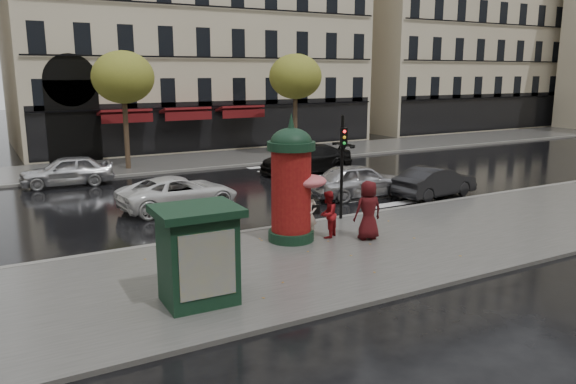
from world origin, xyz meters
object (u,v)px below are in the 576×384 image
man_burgundy (368,210)px  car_far_silver (67,171)px  woman_red (328,214)px  newsstand (198,254)px  woman_umbrella (308,196)px  traffic_light (343,157)px  car_white (179,193)px  car_darkgrey (435,182)px  car_black (306,159)px  morris_column (291,180)px  car_silver (359,180)px

man_burgundy → car_far_silver: 16.42m
woman_red → newsstand: 6.34m
woman_umbrella → traffic_light: size_ratio=0.58×
woman_red → car_white: 7.24m
man_burgundy → car_white: (-3.86, 7.47, -0.41)m
car_far_silver → man_burgundy: bearing=29.3°
car_white → car_darkgrey: bearing=-113.5°
woman_umbrella → newsstand: 5.76m
traffic_light → car_white: 6.96m
traffic_light → car_black: (4.29, 9.60, -1.67)m
woman_umbrella → car_white: size_ratio=0.46×
car_darkgrey → traffic_light: bearing=96.6°
woman_red → newsstand: size_ratio=0.67×
morris_column → newsstand: size_ratio=1.78×
car_silver → morris_column: bearing=132.1°
car_darkgrey → car_white: (-10.69, 3.44, -0.01)m
man_burgundy → car_black: 13.16m
woman_umbrella → morris_column: size_ratio=0.54×
traffic_light → car_silver: (3.07, 3.08, -1.68)m
traffic_light → car_silver: bearing=45.1°
woman_umbrella → car_darkgrey: woman_umbrella is taller
woman_umbrella → car_black: woman_umbrella is taller
morris_column → car_silver: (6.05, 4.50, -1.33)m
woman_red → traffic_light: (1.78, 1.75, 1.54)m
woman_umbrella → traffic_light: (2.48, 1.67, 0.86)m
newsstand → car_black: (11.67, 14.29, -0.54)m
car_black → car_darkgrey: bearing=13.7°
woman_red → car_far_silver: 15.26m
car_black → car_white: bearing=-61.0°
car_white → woman_red: bearing=-162.7°
car_white → newsstand: bearing=158.3°
man_burgundy → car_far_silver: man_burgundy is taller
car_silver → car_darkgrey: 3.42m
woman_umbrella → newsstand: newsstand is taller
morris_column → car_far_silver: bearing=109.4°
woman_red → car_silver: bearing=-170.6°
woman_red → traffic_light: size_ratio=0.41×
car_black → woman_umbrella: bearing=-29.8°
car_far_silver → car_white: bearing=27.3°
morris_column → car_silver: size_ratio=0.92×
woman_umbrella → car_silver: woman_umbrella is taller
newsstand → car_black: bearing=50.8°
car_silver → car_white: bearing=82.0°
man_burgundy → traffic_light: size_ratio=0.51×
man_burgundy → traffic_light: traffic_light is taller
morris_column → car_white: 6.69m
newsstand → car_white: size_ratio=0.48×
woman_red → car_far_silver: woman_red is taller
car_black → car_far_silver: 12.39m
man_burgundy → newsstand: bearing=25.3°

